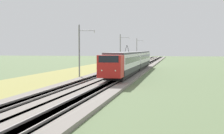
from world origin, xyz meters
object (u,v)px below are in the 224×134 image
catenary_mast_far (120,49)px  catenary_mast_distant (137,49)px  passenger_train (133,61)px  catenary_mast_mid (80,50)px

catenary_mast_far → catenary_mast_distant: (36.03, 0.00, 0.10)m
passenger_train → catenary_mast_far: 27.40m
passenger_train → catenary_mast_distant: 62.90m
catenary_mast_mid → catenary_mast_distant: size_ratio=0.94×
passenger_train → catenary_mast_far: bearing=-165.5°
passenger_train → catenary_mast_distant: (62.49, 6.84, 2.08)m
passenger_train → catenary_mast_far: size_ratio=4.85×
passenger_train → catenary_mast_mid: size_ratio=5.02×
passenger_train → catenary_mast_distant: size_ratio=4.74×
catenary_mast_mid → catenary_mast_far: (36.03, 0.00, 0.15)m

